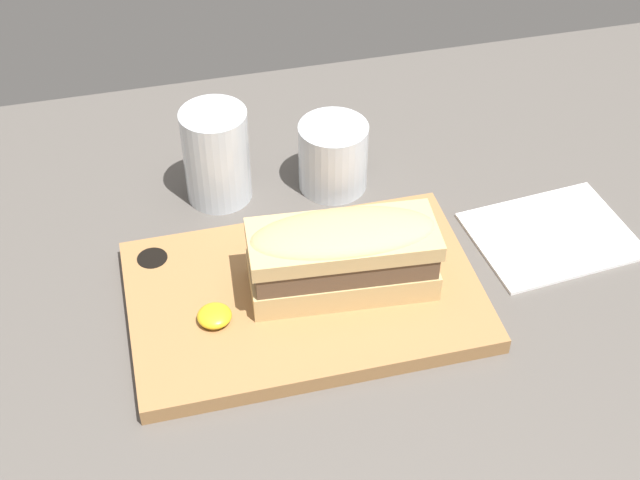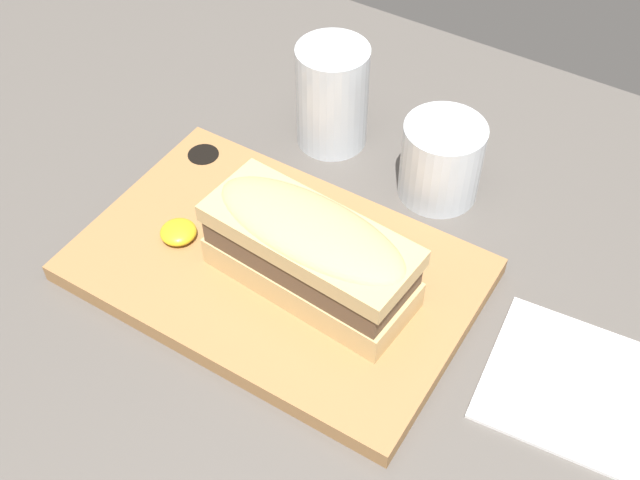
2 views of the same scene
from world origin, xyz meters
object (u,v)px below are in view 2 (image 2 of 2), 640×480
sandwich (310,250)px  napkin (592,393)px  wine_glass (441,162)px  water_glass (332,102)px  serving_board (276,269)px

sandwich → napkin: bearing=7.8°
wine_glass → napkin: size_ratio=0.45×
water_glass → serving_board: bearing=-73.8°
wine_glass → napkin: (21.26, -14.78, -3.76)cm
napkin → water_glass: bearing=155.1°
sandwich → water_glass: (-9.56, 19.46, -1.34)cm
serving_board → water_glass: (-5.57, 19.13, 4.04)cm
serving_board → water_glass: bearing=106.2°
sandwich → wine_glass: sandwich is taller
serving_board → sandwich: sandwich is taller
sandwich → serving_board: bearing=175.2°
napkin → wine_glass: bearing=145.2°
napkin → serving_board: bearing=-174.0°
serving_board → wine_glass: (7.70, 17.84, 3.04)cm
water_glass → wine_glass: (13.28, -1.28, -1.00)cm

